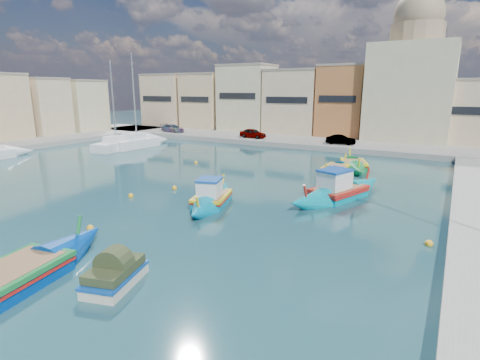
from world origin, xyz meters
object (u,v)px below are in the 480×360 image
Objects in this scene: luzzu_blue_cabin at (212,199)px; yacht_midnorth at (123,144)px; luzzu_green at (353,166)px; luzzu_blue_south at (13,280)px; luzzu_turquoise_cabin at (338,193)px; yacht_north at (146,142)px; tender_near at (115,275)px; church_block at (412,78)px; luzzu_cyan_mid at (336,170)px; yacht_mid at (0,154)px.

luzzu_blue_cabin is 26.29m from yacht_midnorth.
yacht_midnorth is (-27.56, -1.85, 0.17)m from luzzu_green.
luzzu_blue_south is at bearing -93.03° from luzzu_blue_cabin.
luzzu_blue_cabin is at bearing -108.20° from luzzu_green.
luzzu_turquoise_cabin is 30.11m from yacht_north.
luzzu_blue_south is at bearing -147.81° from tender_near.
tender_near is (-4.61, -45.69, -8.01)m from church_block.
luzzu_green is (5.11, 15.53, -0.06)m from luzzu_blue_cabin.
luzzu_blue_cabin is at bearing -108.22° from luzzu_cyan_mid.
luzzu_green is 36.20m from yacht_mid.
yacht_mid is (-6.17, -11.31, -0.04)m from yacht_midnorth.
church_block is 1.91× the size of luzzu_turquoise_cabin.
church_block is at bearing 84.23° from tender_near.
church_block is 35.24m from yacht_north.
yacht_midnorth is (-26.69, 0.80, 0.20)m from luzzu_cyan_mid.
yacht_midnorth reaches higher than tender_near.
luzzu_turquoise_cabin reaches higher than tender_near.
church_block is 49.46m from yacht_mid.
yacht_north reaches higher than tender_near.
luzzu_green reaches higher than tender_near.
luzzu_green is 0.80× the size of yacht_mid.
yacht_mid is at bearing -116.95° from yacht_north.
tender_near is at bearing -48.03° from yacht_north.
yacht_north is 1.18× the size of yacht_mid.
tender_near is 0.29× the size of yacht_mid.
luzzu_blue_cabin is 12.11m from luzzu_blue_south.
luzzu_blue_cabin reaches higher than luzzu_cyan_mid.
luzzu_turquoise_cabin is 7.85m from luzzu_cyan_mid.
luzzu_blue_south is 0.83× the size of yacht_north.
yacht_north is at bearing 171.91° from luzzu_cyan_mid.
yacht_midnorth is at bearing 61.38° from yacht_mid.
church_block is at bearing 84.19° from luzzu_green.
luzzu_green is (-2.04, -20.06, -8.14)m from church_block.
yacht_mid is (-32.87, -10.51, 0.16)m from luzzu_cyan_mid.
luzzu_turquoise_cabin is 0.97× the size of yacht_mid.
luzzu_blue_south is (-7.19, -17.48, -0.08)m from luzzu_turquoise_cabin.
luzzu_blue_cabin is 0.65× the size of yacht_north.
luzzu_blue_cabin is 16.35m from luzzu_green.
church_block reaches higher than luzzu_turquoise_cabin.
luzzu_cyan_mid is 2.65× the size of tender_near.
luzzu_cyan_mid is at bearing -8.09° from yacht_north.
luzzu_green is 0.67× the size of yacht_north.
luzzu_cyan_mid is 0.70× the size of yacht_midnorth.
yacht_midnorth is at bearing 136.41° from tender_near.
luzzu_blue_south is (-5.75, -27.63, 0.03)m from luzzu_green.
church_block reaches higher than yacht_midnorth.
yacht_north reaches higher than yacht_midnorth.
yacht_mid is at bearing 175.25° from luzzu_blue_cabin.
luzzu_turquoise_cabin is at bearing 75.47° from tender_near.
luzzu_green is at bearing 71.80° from luzzu_blue_cabin.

